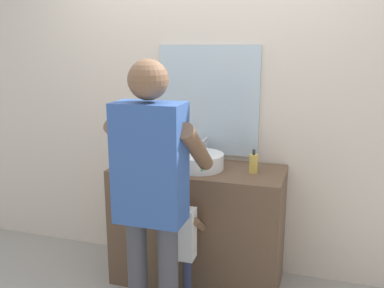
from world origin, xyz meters
name	(u,v)px	position (x,y,z in m)	size (l,w,h in m)	color
back_wall	(210,97)	(0.00, 0.62, 1.35)	(4.40, 0.10, 2.70)	beige
vanity_cabinet	(198,225)	(0.00, 0.30, 0.44)	(1.22, 0.54, 0.88)	brown
sink_basin	(197,161)	(0.00, 0.28, 0.94)	(0.37, 0.37, 0.11)	white
faucet	(206,150)	(0.00, 0.50, 0.96)	(0.18, 0.14, 0.18)	#B7BABF
toothbrush_cup	(156,155)	(-0.35, 0.36, 0.93)	(0.07, 0.07, 0.21)	#D86666
soap_bottle	(253,163)	(0.39, 0.30, 0.95)	(0.06, 0.06, 0.17)	gold
child_toddler	(180,240)	(0.00, -0.10, 0.51)	(0.26, 0.26, 0.85)	#2D334C
adult_parent	(152,180)	(-0.06, -0.41, 1.00)	(0.52, 0.55, 1.67)	#47474C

